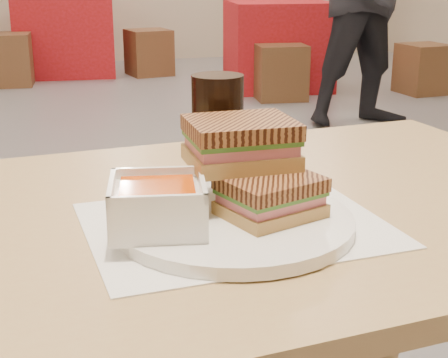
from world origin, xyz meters
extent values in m
cube|color=tan|center=(-0.01, -1.91, 0.73)|extent=(1.27, 0.83, 0.03)
cylinder|color=tan|center=(0.51, -1.55, 0.36)|extent=(0.06, 0.06, 0.72)
cube|color=white|center=(0.03, -1.98, 0.75)|extent=(0.39, 0.32, 0.00)
cylinder|color=white|center=(0.03, -1.99, 0.76)|extent=(0.30, 0.30, 0.02)
cube|color=white|center=(-0.07, -2.00, 0.79)|extent=(0.13, 0.13, 0.05)
cube|color=#D54106|center=(-0.07, -2.00, 0.82)|extent=(0.10, 0.10, 0.01)
cube|color=white|center=(-0.02, -2.01, 0.82)|extent=(0.02, 0.11, 0.01)
cube|color=white|center=(-0.12, -2.00, 0.82)|extent=(0.02, 0.11, 0.01)
cube|color=white|center=(-0.06, -1.95, 0.82)|extent=(0.11, 0.02, 0.01)
cube|color=white|center=(-0.08, -2.06, 0.82)|extent=(0.11, 0.02, 0.01)
cube|color=#AB814C|center=(0.07, -2.00, 0.78)|extent=(0.14, 0.13, 0.02)
cube|color=#C5616D|center=(0.07, -2.00, 0.79)|extent=(0.13, 0.12, 0.01)
cube|color=#386B23|center=(0.07, -2.00, 0.80)|extent=(0.14, 0.12, 0.01)
cube|color=brown|center=(0.07, -2.00, 0.81)|extent=(0.14, 0.13, 0.02)
cube|color=#AB814C|center=(0.05, -1.94, 0.83)|extent=(0.14, 0.11, 0.02)
cube|color=#C5616D|center=(0.05, -1.94, 0.84)|extent=(0.13, 0.10, 0.01)
cube|color=#386B23|center=(0.05, -1.94, 0.85)|extent=(0.13, 0.11, 0.01)
cube|color=brown|center=(0.05, -1.94, 0.87)|extent=(0.14, 0.11, 0.02)
cylinder|color=black|center=(0.05, -1.81, 0.83)|extent=(0.08, 0.08, 0.16)
cube|color=#B41825|center=(1.79, 2.91, 0.38)|extent=(0.94, 0.94, 0.75)
cube|color=#B41825|center=(0.01, 4.21, 0.41)|extent=(1.00, 1.00, 0.82)
cube|color=brown|center=(1.64, 2.40, 0.22)|extent=(0.43, 0.43, 0.44)
cube|color=brown|center=(2.91, 2.33, 0.21)|extent=(0.41, 0.41, 0.42)
cube|color=brown|center=(-0.53, 3.64, 0.23)|extent=(0.44, 0.44, 0.47)
cube|color=brown|center=(0.79, 3.90, 0.22)|extent=(0.47, 0.47, 0.44)
camera|label=1|loc=(-0.18, -2.73, 1.07)|focal=53.39mm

